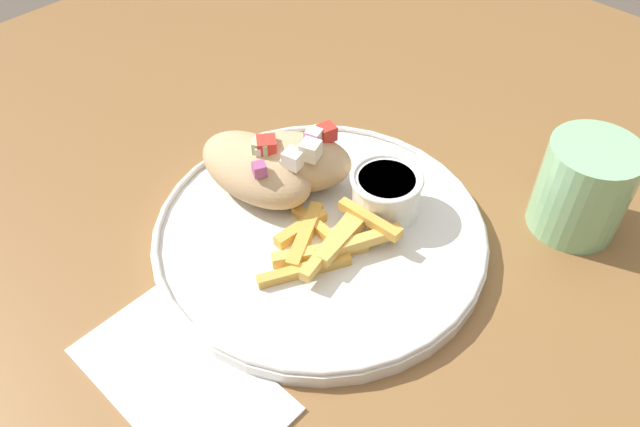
% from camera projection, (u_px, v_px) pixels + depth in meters
% --- Properties ---
extents(table, '(1.17, 1.17, 0.71)m').
position_uv_depth(table, '(330.00, 272.00, 0.64)').
color(table, brown).
rests_on(table, ground_plane).
extents(napkin, '(0.17, 0.10, 0.00)m').
position_uv_depth(napkin, '(181.00, 379.00, 0.47)').
color(napkin, white).
rests_on(napkin, table).
extents(plate, '(0.30, 0.30, 0.02)m').
position_uv_depth(plate, '(320.00, 232.00, 0.57)').
color(plate, white).
rests_on(plate, table).
extents(pita_sandwich_near, '(0.13, 0.08, 0.06)m').
position_uv_depth(pita_sandwich_near, '(256.00, 168.00, 0.58)').
color(pita_sandwich_near, tan).
rests_on(pita_sandwich_near, plate).
extents(pita_sandwich_far, '(0.13, 0.12, 0.07)m').
position_uv_depth(pita_sandwich_far, '(289.00, 163.00, 0.58)').
color(pita_sandwich_far, tan).
rests_on(pita_sandwich_far, plate).
extents(fries_pile, '(0.10, 0.13, 0.03)m').
position_uv_depth(fries_pile, '(327.00, 241.00, 0.54)').
color(fries_pile, gold).
rests_on(fries_pile, plate).
extents(sauce_ramekin, '(0.07, 0.07, 0.04)m').
position_uv_depth(sauce_ramekin, '(386.00, 191.00, 0.56)').
color(sauce_ramekin, white).
rests_on(sauce_ramekin, plate).
extents(water_glass, '(0.08, 0.08, 0.09)m').
position_uv_depth(water_glass, '(582.00, 191.00, 0.56)').
color(water_glass, '#8CCC93').
rests_on(water_glass, table).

